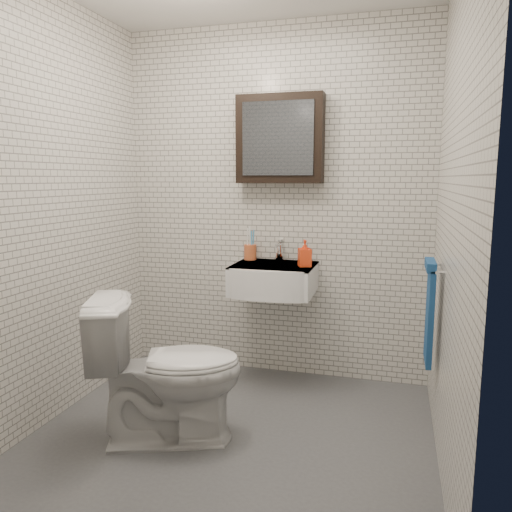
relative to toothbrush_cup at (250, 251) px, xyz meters
The scene contains 9 objects.
ground 1.31m from the toothbrush_cup, 79.91° to the right, with size 2.20×2.00×0.01m, color #4B4D52.
room_shell 1.09m from the toothbrush_cup, 79.91° to the right, with size 2.22×2.02×2.51m.
washbasin 0.33m from the toothbrush_cup, 41.83° to the right, with size 0.55×0.50×0.20m.
faucet 0.21m from the toothbrush_cup, ahead, with size 0.06×0.20×0.15m.
mirror_cabinet 0.82m from the toothbrush_cup, ahead, with size 0.60×0.15×0.60m.
towel_rail 1.35m from the toothbrush_cup, 25.48° to the right, with size 0.09×0.30×0.58m.
toothbrush_cup is the anchor object (origin of this frame).
soap_bottle 0.46m from the toothbrush_cup, 21.65° to the right, with size 0.08×0.08×0.18m, color orange.
toilet 1.19m from the toothbrush_cup, 98.41° to the right, with size 0.45×0.80×0.81m, color white.
Camera 1 is at (0.84, -2.50, 1.44)m, focal length 35.00 mm.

